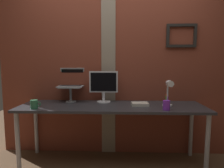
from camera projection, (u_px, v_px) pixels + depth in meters
name	position (u px, v px, depth m)	size (l,w,h in m)	color
ground_plane	(114.00, 166.00, 2.41)	(6.00, 6.00, 0.00)	brown
brick_wall_back	(115.00, 60.00, 2.70)	(3.14, 0.16, 2.59)	brown
desk	(112.00, 111.00, 2.41)	(2.24, 0.61, 0.74)	#333338
monitor	(104.00, 84.00, 2.56)	(0.37, 0.18, 0.41)	white
laptop_stand	(71.00, 92.00, 2.59)	(0.28, 0.22, 0.20)	gray
laptop	(72.00, 81.00, 2.65)	(0.33, 0.29, 0.24)	#ADB2B7
desk_lamp	(169.00, 91.00, 2.30)	(0.12, 0.20, 0.32)	white
pen_cup	(166.00, 105.00, 2.16)	(0.08, 0.08, 0.18)	purple
coffee_mug	(34.00, 104.00, 2.22)	(0.12, 0.08, 0.10)	#33724C
paper_clutter_stack	(140.00, 104.00, 2.38)	(0.20, 0.14, 0.04)	silver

